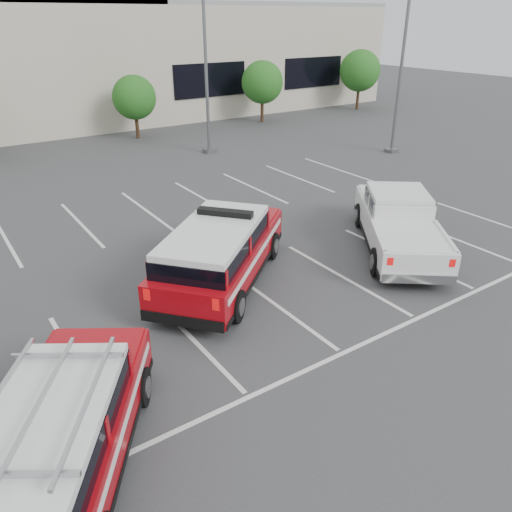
# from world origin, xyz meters

# --- Properties ---
(ground) EXTENTS (120.00, 120.00, 0.00)m
(ground) POSITION_xyz_m (0.00, 0.00, 0.00)
(ground) COLOR #3A3A3D
(ground) RESTS_ON ground
(stall_markings) EXTENTS (23.00, 15.00, 0.01)m
(stall_markings) POSITION_xyz_m (0.00, 4.50, 0.01)
(stall_markings) COLOR silver
(stall_markings) RESTS_ON ground
(convention_building) EXTENTS (60.00, 16.99, 13.20)m
(convention_building) POSITION_xyz_m (0.18, 31.86, 4.72)
(convention_building) COLOR #BEB3A1
(convention_building) RESTS_ON ground
(tree_mid_right) EXTENTS (2.77, 2.77, 3.99)m
(tree_mid_right) POSITION_xyz_m (5.09, 22.05, 2.50)
(tree_mid_right) COLOR #3F2B19
(tree_mid_right) RESTS_ON ground
(tree_right) EXTENTS (3.07, 3.07, 4.42)m
(tree_right) POSITION_xyz_m (15.09, 22.05, 2.77)
(tree_right) COLOR #3F2B19
(tree_right) RESTS_ON ground
(tree_far_right) EXTENTS (3.37, 3.37, 4.85)m
(tree_far_right) POSITION_xyz_m (25.09, 22.05, 3.04)
(tree_far_right) COLOR #3F2B19
(tree_far_right) RESTS_ON ground
(light_pole_mid) EXTENTS (0.90, 0.60, 10.24)m
(light_pole_mid) POSITION_xyz_m (7.00, 16.00, 5.19)
(light_pole_mid) COLOR #59595E
(light_pole_mid) RESTS_ON ground
(light_pole_right) EXTENTS (0.90, 0.60, 10.24)m
(light_pole_right) POSITION_xyz_m (16.00, 10.00, 5.19)
(light_pole_right) COLOR #59595E
(light_pole_right) RESTS_ON ground
(fire_chief_suv) EXTENTS (6.16, 5.72, 2.18)m
(fire_chief_suv) POSITION_xyz_m (-0.60, 1.81, 0.89)
(fire_chief_suv) COLOR #95070E
(fire_chief_suv) RESTS_ON ground
(white_pickup) EXTENTS (5.55, 6.28, 1.92)m
(white_pickup) POSITION_xyz_m (5.70, 0.56, 0.77)
(white_pickup) COLOR silver
(white_pickup) RESTS_ON ground
(ladder_suv) EXTENTS (4.60, 5.53, 2.07)m
(ladder_suv) POSITION_xyz_m (-6.41, -2.71, 0.83)
(ladder_suv) COLOR #95070E
(ladder_suv) RESTS_ON ground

